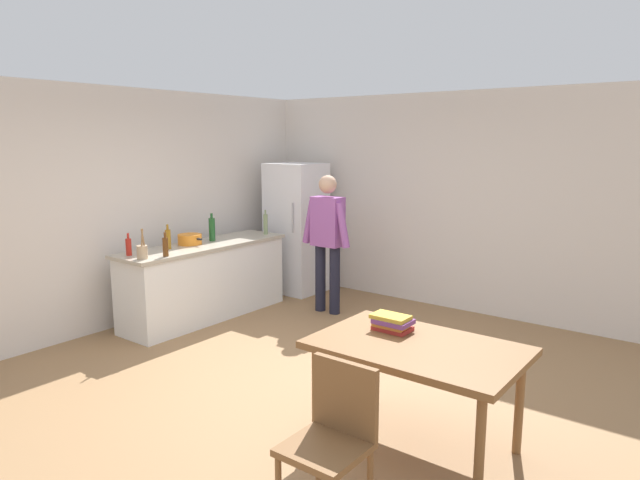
{
  "coord_description": "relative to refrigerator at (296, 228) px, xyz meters",
  "views": [
    {
      "loc": [
        3.08,
        -3.61,
        2.13
      ],
      "look_at": [
        -0.48,
        1.08,
        1.07
      ],
      "focal_mm": 31.71,
      "sensor_mm": 36.0,
      "label": 1
    }
  ],
  "objects": [
    {
      "name": "wall_back",
      "position": [
        1.9,
        0.6,
        0.45
      ],
      "size": [
        6.4,
        0.12,
        2.7
      ],
      "primitive_type": "cube",
      "color": "silver",
      "rests_on": "ground_plane"
    },
    {
      "name": "bottle_sauce_red",
      "position": [
        -0.22,
        -2.54,
        0.1
      ],
      "size": [
        0.06,
        0.06,
        0.24
      ],
      "color": "#B22319",
      "rests_on": "kitchen_counter"
    },
    {
      "name": "bottle_wine_green",
      "position": [
        -0.17,
        -1.4,
        0.15
      ],
      "size": [
        0.08,
        0.08,
        0.34
      ],
      "color": "#1E5123",
      "rests_on": "kitchen_counter"
    },
    {
      "name": "ground_plane",
      "position": [
        1.9,
        -2.4,
        -0.9
      ],
      "size": [
        14.0,
        14.0,
        0.0
      ],
      "primitive_type": "plane",
      "color": "#936D47"
    },
    {
      "name": "bottle_beer_brown",
      "position": [
        0.13,
        -2.33,
        0.11
      ],
      "size": [
        0.06,
        0.06,
        0.26
      ],
      "color": "#5B3314",
      "rests_on": "kitchen_counter"
    },
    {
      "name": "book_stack",
      "position": [
        3.02,
        -2.56,
        -0.09
      ],
      "size": [
        0.29,
        0.2,
        0.12
      ],
      "color": "#B22D28",
      "rests_on": "dining_table"
    },
    {
      "name": "refrigerator",
      "position": [
        0.0,
        0.0,
        0.0
      ],
      "size": [
        0.7,
        0.67,
        1.8
      ],
      "color": "white",
      "rests_on": "ground_plane"
    },
    {
      "name": "chair",
      "position": [
        3.3,
        -3.67,
        -0.37
      ],
      "size": [
        0.42,
        0.42,
        0.91
      ],
      "rotation": [
        0.0,
        0.0,
        -0.16
      ],
      "color": "brown",
      "rests_on": "ground_plane"
    },
    {
      "name": "bottle_oil_amber",
      "position": [
        -0.18,
        -2.05,
        0.12
      ],
      "size": [
        0.06,
        0.06,
        0.28
      ],
      "color": "#996619",
      "rests_on": "kitchen_counter"
    },
    {
      "name": "bottle_vinegar_tall",
      "position": [
        0.02,
        -0.65,
        0.14
      ],
      "size": [
        0.06,
        0.06,
        0.32
      ],
      "color": "gray",
      "rests_on": "kitchen_counter"
    },
    {
      "name": "person",
      "position": [
        0.95,
        -0.55,
        0.08
      ],
      "size": [
        0.7,
        0.22,
        1.7
      ],
      "color": "#1E1E2D",
      "rests_on": "ground_plane"
    },
    {
      "name": "cooking_pot",
      "position": [
        -0.21,
        -1.72,
        0.06
      ],
      "size": [
        0.4,
        0.28,
        0.12
      ],
      "color": "orange",
      "rests_on": "kitchen_counter"
    },
    {
      "name": "kitchen_counter",
      "position": [
        -0.1,
        -1.6,
        -0.45
      ],
      "size": [
        0.64,
        2.2,
        0.9
      ],
      "color": "white",
      "rests_on": "ground_plane"
    },
    {
      "name": "wall_left",
      "position": [
        -0.7,
        -2.2,
        0.45
      ],
      "size": [
        0.12,
        5.6,
        2.7
      ],
      "primitive_type": "cube",
      "color": "silver",
      "rests_on": "ground_plane"
    },
    {
      "name": "utensil_jar",
      "position": [
        0.05,
        -2.56,
        0.08
      ],
      "size": [
        0.11,
        0.11,
        0.32
      ],
      "color": "tan",
      "rests_on": "kitchen_counter"
    },
    {
      "name": "dining_table",
      "position": [
        3.3,
        -2.7,
        -0.23
      ],
      "size": [
        1.4,
        0.9,
        0.75
      ],
      "color": "brown",
      "rests_on": "ground_plane"
    }
  ]
}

